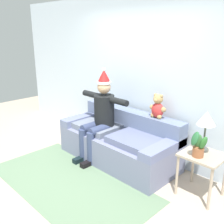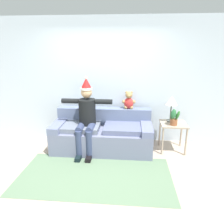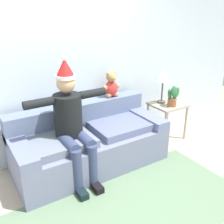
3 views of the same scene
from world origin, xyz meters
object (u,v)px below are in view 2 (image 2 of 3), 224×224
object	(u,v)px
couch	(103,134)
teddy_bear	(129,101)
table_lamp	(172,102)
side_table	(173,128)
person_seated	(86,115)
potted_plant	(174,118)

from	to	relation	value
couch	teddy_bear	world-z (taller)	teddy_bear
couch	table_lamp	size ratio (longest dim) A/B	3.74
table_lamp	side_table	bearing A→B (deg)	-60.19
side_table	table_lamp	size ratio (longest dim) A/B	1.10
side_table	table_lamp	xyz separation A→B (m)	(-0.06, 0.10, 0.52)
side_table	teddy_bear	bearing A→B (deg)	164.52
couch	person_seated	xyz separation A→B (m)	(-0.30, -0.16, 0.46)
teddy_bear	potted_plant	xyz separation A→B (m)	(0.90, -0.37, -0.23)
side_table	potted_plant	bearing A→B (deg)	-100.66
side_table	table_lamp	distance (m)	0.54
couch	table_lamp	distance (m)	1.56
person_seated	side_table	xyz separation A→B (m)	(1.75, 0.19, -0.28)
couch	side_table	size ratio (longest dim) A/B	3.39
couch	person_seated	world-z (taller)	person_seated
couch	teddy_bear	size ratio (longest dim) A/B	5.31
teddy_bear	potted_plant	world-z (taller)	teddy_bear
person_seated	table_lamp	distance (m)	1.74
table_lamp	potted_plant	size ratio (longest dim) A/B	1.56
table_lamp	potted_plant	xyz separation A→B (m)	(0.03, -0.21, -0.27)
couch	teddy_bear	distance (m)	0.89
table_lamp	person_seated	bearing A→B (deg)	-170.57
couch	potted_plant	distance (m)	1.49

